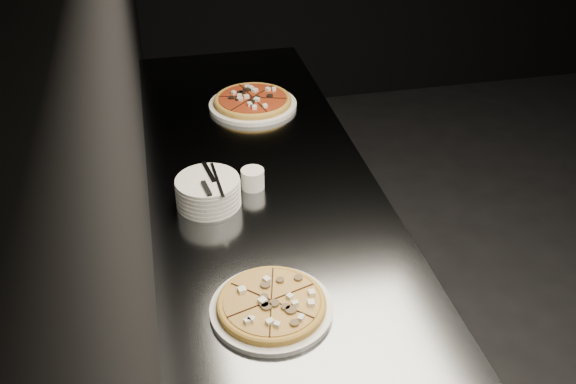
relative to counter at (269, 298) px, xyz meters
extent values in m
cube|color=black|center=(-0.37, 0.00, 0.94)|extent=(0.02, 5.00, 2.80)
cube|color=slate|center=(0.00, 0.00, -0.01)|extent=(0.70, 2.40, 0.90)
cube|color=slate|center=(0.00, 0.00, 0.45)|extent=(0.74, 2.44, 0.02)
cylinder|color=silver|center=(-0.09, -0.53, 0.47)|extent=(0.31, 0.31, 0.01)
cylinder|color=gold|center=(-0.09, -0.53, 0.48)|extent=(0.34, 0.34, 0.01)
torus|color=gold|center=(-0.09, -0.53, 0.49)|extent=(0.34, 0.34, 0.02)
cylinder|color=#FCC254|center=(-0.09, -0.53, 0.49)|extent=(0.30, 0.30, 0.01)
cylinder|color=silver|center=(0.07, 0.62, 0.47)|extent=(0.35, 0.35, 0.02)
cylinder|color=gold|center=(0.07, 0.62, 0.48)|extent=(0.38, 0.38, 0.01)
torus|color=gold|center=(0.07, 0.62, 0.49)|extent=(0.39, 0.39, 0.02)
cylinder|color=#9D3216|center=(0.07, 0.62, 0.49)|extent=(0.34, 0.34, 0.01)
cylinder|color=silver|center=(-0.19, -0.02, 0.47)|extent=(0.20, 0.20, 0.01)
cylinder|color=silver|center=(-0.19, -0.02, 0.48)|extent=(0.20, 0.20, 0.01)
cylinder|color=silver|center=(-0.19, -0.02, 0.50)|extent=(0.20, 0.20, 0.01)
cylinder|color=silver|center=(-0.19, -0.02, 0.51)|extent=(0.20, 0.20, 0.01)
cylinder|color=silver|center=(-0.19, -0.02, 0.53)|extent=(0.20, 0.20, 0.01)
cylinder|color=silver|center=(-0.19, -0.02, 0.54)|extent=(0.20, 0.20, 0.01)
cube|color=#B8BBC0|center=(-0.18, 0.02, 0.55)|extent=(0.04, 0.13, 0.00)
cube|color=black|center=(-0.19, -0.07, 0.55)|extent=(0.03, 0.08, 0.01)
cube|color=#B8BBC0|center=(-0.16, -0.03, 0.55)|extent=(0.04, 0.20, 0.00)
cylinder|color=silver|center=(-0.04, 0.04, 0.49)|extent=(0.07, 0.07, 0.07)
cylinder|color=black|center=(-0.04, 0.04, 0.52)|extent=(0.06, 0.06, 0.01)
camera|label=1|loc=(-0.30, -1.68, 1.61)|focal=40.00mm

